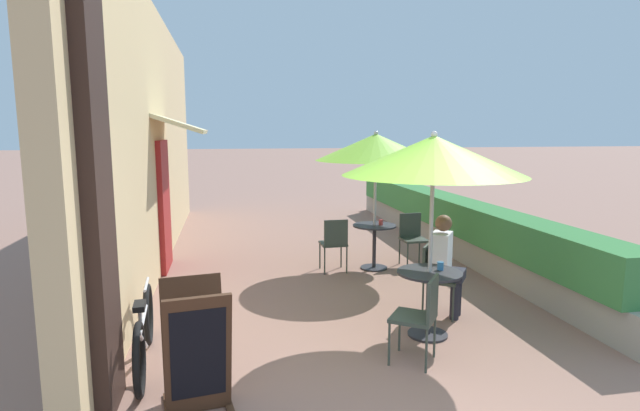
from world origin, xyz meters
TOP-DOWN VIEW (x-y plane):
  - cafe_facade_wall at (-2.54, 5.25)m, footprint 0.98×10.75m
  - planter_hedge at (2.75, 5.28)m, footprint 0.60×9.75m
  - patio_table_near at (0.76, 1.47)m, footprint 0.71×0.71m
  - patio_umbrella_near at (0.76, 1.47)m, footprint 1.94×1.94m
  - cafe_chair_near_left at (1.10, 2.08)m, footprint 0.56×0.56m
  - seated_patron_near_left at (1.19, 2.02)m, footprint 0.51×0.49m
  - cafe_chair_near_right at (0.42, 0.87)m, footprint 0.56×0.56m
  - coffee_cup_near at (0.91, 1.52)m, footprint 0.07×0.07m
  - patio_table_mid at (0.96, 4.20)m, footprint 0.71×0.71m
  - patio_umbrella_mid at (0.96, 4.20)m, footprint 1.94×1.94m
  - cafe_chair_mid_left at (0.27, 4.11)m, footprint 0.41×0.41m
  - cafe_chair_mid_right at (1.65, 4.30)m, footprint 0.41×0.41m
  - coffee_cup_mid at (1.06, 4.18)m, footprint 0.07×0.07m
  - bicycle_leaning at (-2.20, 1.28)m, footprint 0.20×1.75m
  - menu_board at (-1.67, 0.49)m, footprint 0.61×0.70m

SIDE VIEW (x-z plane):
  - bicycle_leaning at x=-2.20m, z-range -0.03..0.71m
  - patio_table_near at x=0.76m, z-range 0.14..0.87m
  - patio_table_mid at x=0.96m, z-range 0.14..0.87m
  - menu_board at x=-1.67m, z-range -0.01..1.02m
  - cafe_chair_near_left at x=1.10m, z-range 0.08..0.95m
  - cafe_chair_near_right at x=0.42m, z-range 0.08..0.95m
  - cafe_chair_mid_left at x=0.27m, z-range 0.08..0.95m
  - cafe_chair_mid_right at x=1.65m, z-range 0.08..0.95m
  - planter_hedge at x=2.75m, z-range 0.03..1.04m
  - seated_patron_near_left at x=1.19m, z-range 0.06..1.31m
  - coffee_cup_near at x=0.91m, z-range 0.73..0.82m
  - coffee_cup_mid at x=1.06m, z-range 0.73..0.82m
  - patio_umbrella_near at x=0.76m, z-range 0.86..3.11m
  - patio_umbrella_mid at x=0.96m, z-range 0.86..3.11m
  - cafe_facade_wall at x=-2.54m, z-range -0.01..4.19m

